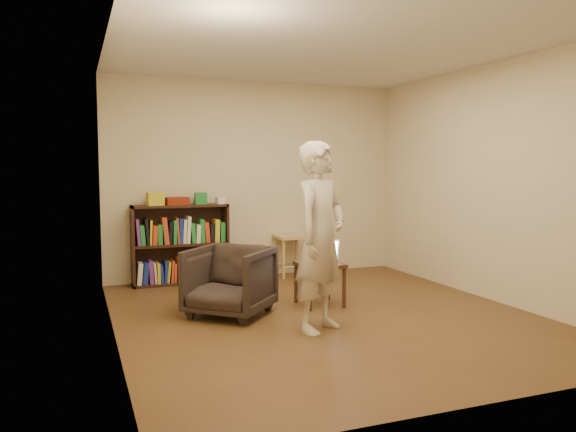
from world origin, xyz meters
name	(u,v)px	position (x,y,z in m)	size (l,w,h in m)	color
floor	(326,316)	(0.00, 0.00, 0.00)	(4.50, 4.50, 0.00)	#4E3319
ceiling	(327,48)	(0.00, 0.00, 2.60)	(4.50, 4.50, 0.00)	silver
wall_back	(256,180)	(0.00, 2.25, 1.30)	(4.00, 4.00, 0.00)	beige
wall_left	(111,187)	(-2.00, 0.00, 1.30)	(4.50, 4.50, 0.00)	beige
wall_right	(492,183)	(2.00, 0.00, 1.30)	(4.50, 4.50, 0.00)	beige
bookshelf	(180,249)	(-1.06, 2.09, 0.44)	(1.20, 0.30, 1.00)	black
box_yellow	(155,199)	(-1.36, 2.05, 1.08)	(0.20, 0.14, 0.16)	gold
red_cloth	(176,201)	(-1.10, 2.08, 1.05)	(0.28, 0.21, 0.09)	maroon
box_green	(201,198)	(-0.79, 2.09, 1.07)	(0.15, 0.15, 0.15)	#217C31
box_white	(220,201)	(-0.54, 2.06, 1.04)	(0.10, 0.10, 0.08)	silver
stool	(290,243)	(0.41, 2.03, 0.45)	(0.38, 0.38, 0.56)	tan
armchair	(230,281)	(-0.88, 0.36, 0.34)	(0.74, 0.76, 0.69)	black
side_table	(320,270)	(0.12, 0.42, 0.38)	(0.45, 0.45, 0.46)	black
laptop	(322,257)	(0.17, 0.47, 0.51)	(0.43, 0.43, 0.24)	#BDBCC1
person	(320,237)	(-0.25, -0.42, 0.85)	(0.62, 0.41, 1.70)	beige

